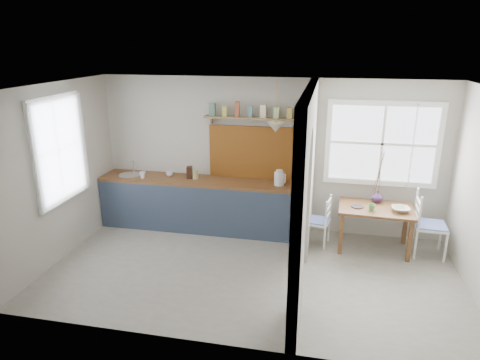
% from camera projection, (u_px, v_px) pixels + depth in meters
% --- Properties ---
extents(floor, '(5.80, 3.20, 0.01)m').
position_uv_depth(floor, '(252.00, 271.00, 6.13)').
color(floor, gray).
rests_on(floor, ground).
extents(ceiling, '(5.80, 3.20, 0.01)m').
position_uv_depth(ceiling, '(254.00, 87.00, 5.33)').
color(ceiling, '#BAB3A4').
rests_on(ceiling, walls).
extents(walls, '(5.81, 3.21, 2.60)m').
position_uv_depth(walls, '(253.00, 186.00, 5.73)').
color(walls, '#BAB3A4').
rests_on(walls, floor).
extents(partition, '(0.12, 3.20, 2.60)m').
position_uv_depth(partition, '(306.00, 177.00, 5.60)').
color(partition, '#BAB3A4').
rests_on(partition, floor).
extents(kitchen_window, '(0.10, 1.16, 1.50)m').
position_uv_depth(kitchen_window, '(58.00, 150.00, 6.18)').
color(kitchen_window, white).
rests_on(kitchen_window, walls).
extents(nook_window, '(1.76, 0.10, 1.30)m').
position_uv_depth(nook_window, '(382.00, 144.00, 6.75)').
color(nook_window, white).
rests_on(nook_window, walls).
extents(counter, '(3.50, 0.60, 0.90)m').
position_uv_depth(counter, '(202.00, 203.00, 7.45)').
color(counter, brown).
rests_on(counter, floor).
extents(sink, '(0.40, 0.40, 0.02)m').
position_uv_depth(sink, '(130.00, 175.00, 7.54)').
color(sink, silver).
rests_on(sink, counter).
extents(backsplash, '(1.65, 0.03, 0.90)m').
position_uv_depth(backsplash, '(257.00, 153.00, 7.22)').
color(backsplash, brown).
rests_on(backsplash, walls).
extents(shelf, '(1.75, 0.20, 0.21)m').
position_uv_depth(shelf, '(257.00, 115.00, 6.94)').
color(shelf, '#917251').
rests_on(shelf, walls).
extents(pendant_lamp, '(0.26, 0.26, 0.16)m').
position_uv_depth(pendant_lamp, '(276.00, 127.00, 6.59)').
color(pendant_lamp, '#F3EACC').
rests_on(pendant_lamp, ceiling).
extents(utensil_rail, '(0.02, 0.50, 0.02)m').
position_uv_depth(utensil_rail, '(303.00, 160.00, 6.41)').
color(utensil_rail, silver).
rests_on(utensil_rail, partition).
extents(dining_table, '(1.15, 0.80, 0.70)m').
position_uv_depth(dining_table, '(374.00, 228.00, 6.71)').
color(dining_table, brown).
rests_on(dining_table, floor).
extents(chair_left, '(0.43, 0.43, 0.81)m').
position_uv_depth(chair_left, '(317.00, 220.00, 6.86)').
color(chair_left, white).
rests_on(chair_left, floor).
extents(chair_right, '(0.48, 0.48, 1.00)m').
position_uv_depth(chair_right, '(431.00, 225.00, 6.47)').
color(chair_right, white).
rests_on(chair_right, floor).
extents(kettle, '(0.23, 0.19, 0.26)m').
position_uv_depth(kettle, '(279.00, 177.00, 6.96)').
color(kettle, silver).
rests_on(kettle, counter).
extents(mug_a, '(0.14, 0.14, 0.11)m').
position_uv_depth(mug_a, '(143.00, 175.00, 7.35)').
color(mug_a, silver).
rests_on(mug_a, counter).
extents(mug_b, '(0.16, 0.16, 0.10)m').
position_uv_depth(mug_b, '(169.00, 174.00, 7.45)').
color(mug_b, silver).
rests_on(mug_b, counter).
extents(knife_block, '(0.12, 0.15, 0.20)m').
position_uv_depth(knife_block, '(190.00, 172.00, 7.33)').
color(knife_block, '#3B1F13').
rests_on(knife_block, counter).
extents(jar, '(0.13, 0.13, 0.16)m').
position_uv_depth(jar, '(195.00, 174.00, 7.30)').
color(jar, tan).
rests_on(jar, counter).
extents(towel_magenta, '(0.02, 0.03, 0.51)m').
position_uv_depth(towel_magenta, '(298.00, 229.00, 6.85)').
color(towel_magenta, '#C03A6F').
rests_on(towel_magenta, counter).
extents(towel_orange, '(0.02, 0.03, 0.45)m').
position_uv_depth(towel_orange, '(298.00, 232.00, 6.82)').
color(towel_orange, orange).
rests_on(towel_orange, counter).
extents(bowl, '(0.29, 0.29, 0.07)m').
position_uv_depth(bowl, '(401.00, 209.00, 6.45)').
color(bowl, beige).
rests_on(bowl, dining_table).
extents(table_cup, '(0.13, 0.13, 0.10)m').
position_uv_depth(table_cup, '(372.00, 207.00, 6.48)').
color(table_cup, '#64A75B').
rests_on(table_cup, dining_table).
extents(plate, '(0.20, 0.20, 0.02)m').
position_uv_depth(plate, '(357.00, 206.00, 6.63)').
color(plate, '#34292A').
rests_on(plate, dining_table).
extents(vase, '(0.22, 0.22, 0.18)m').
position_uv_depth(vase, '(377.00, 197.00, 6.79)').
color(vase, '#3F2350').
rests_on(vase, dining_table).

